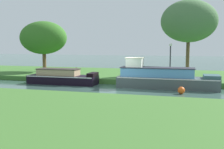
% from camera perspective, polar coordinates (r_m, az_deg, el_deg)
% --- Properties ---
extents(ground_plane, '(120.00, 120.00, 0.00)m').
position_cam_1_polar(ground_plane, '(19.45, 1.06, -3.08)').
color(ground_plane, '#3A5A50').
extents(riverbank_far, '(72.00, 10.00, 0.40)m').
position_cam_1_polar(riverbank_far, '(26.20, 4.83, -0.19)').
color(riverbank_far, '#3C6D2D').
rests_on(riverbank_far, ground_plane).
extents(riverbank_near, '(72.00, 10.00, 0.40)m').
position_cam_1_polar(riverbank_near, '(11.11, -10.61, -9.45)').
color(riverbank_near, '#3D6B2B').
rests_on(riverbank_near, ground_plane).
extents(black_barge, '(5.77, 1.70, 1.26)m').
position_cam_1_polar(black_barge, '(22.19, -10.64, -0.61)').
color(black_barge, black).
rests_on(black_barge, ground_plane).
extents(slate_narrowboat, '(7.32, 1.79, 2.26)m').
position_cam_1_polar(slate_narrowboat, '(20.00, 10.95, -0.77)').
color(slate_narrowboat, '#444F51').
rests_on(slate_narrowboat, ground_plane).
extents(willow_tree_left, '(5.21, 3.47, 5.26)m').
position_cam_1_polar(willow_tree_left, '(29.00, -14.60, 7.64)').
color(willow_tree_left, brown).
rests_on(willow_tree_left, riverbank_far).
extents(willow_tree_centre, '(5.04, 3.90, 6.84)m').
position_cam_1_polar(willow_tree_centre, '(25.37, 16.20, 10.94)').
color(willow_tree_centre, brown).
rests_on(willow_tree_centre, riverbank_far).
extents(lamp_post, '(0.24, 0.24, 2.93)m').
position_cam_1_polar(lamp_post, '(22.15, 12.43, 3.77)').
color(lamp_post, '#333338').
rests_on(lamp_post, riverbank_far).
extents(mooring_post_near, '(0.15, 0.15, 0.83)m').
position_cam_1_polar(mooring_post_near, '(23.12, -7.67, 0.43)').
color(mooring_post_near, '#513526').
rests_on(mooring_post_near, riverbank_far).
extents(channel_buoy, '(0.47, 0.47, 0.47)m').
position_cam_1_polar(channel_buoy, '(17.97, 14.68, -3.32)').
color(channel_buoy, '#E55919').
rests_on(channel_buoy, ground_plane).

